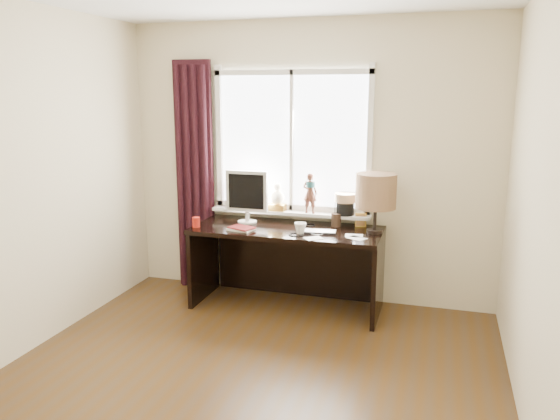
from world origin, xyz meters
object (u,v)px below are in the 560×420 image
(laptop, at_px, (319,232))
(red_cup, at_px, (196,222))
(table_lamp, at_px, (376,192))
(mug, at_px, (300,228))
(monitor, at_px, (247,193))
(desk, at_px, (290,251))

(laptop, height_order, red_cup, red_cup)
(laptop, height_order, table_lamp, table_lamp)
(mug, bearing_deg, monitor, 156.52)
(desk, height_order, table_lamp, table_lamp)
(monitor, distance_m, table_lamp, 1.20)
(mug, relative_size, desk, 0.06)
(desk, bearing_deg, mug, -56.47)
(table_lamp, bearing_deg, laptop, -162.55)
(red_cup, relative_size, table_lamp, 0.18)
(desk, relative_size, monitor, 3.47)
(mug, height_order, desk, mug)
(laptop, bearing_deg, table_lamp, 11.23)
(laptop, distance_m, red_cup, 1.12)
(laptop, relative_size, table_lamp, 0.58)
(monitor, bearing_deg, table_lamp, -1.70)
(mug, distance_m, monitor, 0.67)
(desk, xyz_separation_m, table_lamp, (0.78, -0.03, 0.61))
(laptop, bearing_deg, desk, 144.17)
(mug, xyz_separation_m, monitor, (-0.58, 0.25, 0.23))
(laptop, relative_size, monitor, 0.62)
(table_lamp, bearing_deg, red_cup, -170.63)
(laptop, bearing_deg, mug, -160.23)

